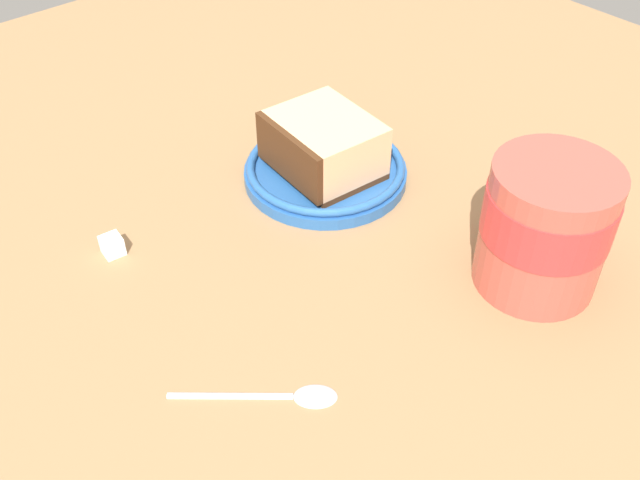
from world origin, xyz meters
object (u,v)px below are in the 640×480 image
object	(u,v)px
cake_slice	(323,146)
tea_mug	(547,222)
small_plate	(325,170)
teaspoon	(289,393)
sugar_cube	(112,246)

from	to	relation	value
cake_slice	tea_mug	world-z (taller)	tea_mug
small_plate	tea_mug	world-z (taller)	tea_mug
teaspoon	tea_mug	bearing A→B (deg)	169.95
cake_slice	teaspoon	xyz separation A→B (cm)	(18.00, 16.88, -3.41)
small_plate	teaspoon	world-z (taller)	small_plate
teaspoon	sugar_cube	size ratio (longest dim) A/B	5.73
sugar_cube	small_plate	bearing A→B (deg)	169.12
small_plate	teaspoon	xyz separation A→B (cm)	(18.27, 16.85, -0.58)
sugar_cube	cake_slice	bearing A→B (deg)	169.04
cake_slice	tea_mug	xyz separation A→B (cm)	(-3.81, 20.74, 1.95)
tea_mug	teaspoon	world-z (taller)	tea_mug
cake_slice	sugar_cube	world-z (taller)	cake_slice
cake_slice	teaspoon	size ratio (longest dim) A/B	1.06
teaspoon	small_plate	bearing A→B (deg)	-137.31
cake_slice	teaspoon	bearing A→B (deg)	43.15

